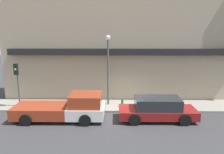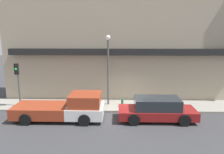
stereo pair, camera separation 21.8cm
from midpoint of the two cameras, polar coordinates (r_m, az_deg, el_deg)
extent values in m
plane|color=#38383A|center=(15.55, 3.45, -9.33)|extent=(80.00, 80.00, 0.00)
cube|color=gray|center=(16.79, 3.25, -7.46)|extent=(36.00, 2.69, 0.15)
cube|color=tan|center=(18.75, 3.05, 9.63)|extent=(19.80, 3.00, 9.85)
cube|color=black|center=(17.00, 3.25, 6.58)|extent=(18.22, 0.60, 0.50)
cube|color=white|center=(14.34, -7.22, -8.73)|extent=(2.31, 2.08, 0.70)
cube|color=#9E381E|center=(14.10, -7.29, -5.92)|extent=(1.96, 1.92, 0.77)
cube|color=#9E381E|center=(15.01, -18.31, -8.31)|extent=(3.46, 2.08, 0.70)
cylinder|color=black|center=(15.38, -6.44, -8.19)|extent=(0.73, 0.22, 0.73)
cylinder|color=black|center=(13.45, -7.56, -11.16)|extent=(0.73, 0.22, 0.73)
cylinder|color=black|center=(16.21, -19.20, -7.73)|extent=(0.73, 0.22, 0.73)
cylinder|color=black|center=(14.40, -22.03, -10.37)|extent=(0.73, 0.22, 0.73)
cube|color=maroon|center=(14.47, 11.27, -9.08)|extent=(4.89, 1.82, 0.55)
cube|color=#23282D|center=(14.27, 11.37, -6.72)|extent=(2.84, 1.64, 0.71)
cylinder|color=black|center=(15.68, 16.17, -8.19)|extent=(0.73, 0.22, 0.73)
cylinder|color=black|center=(14.06, 18.12, -10.63)|extent=(0.73, 0.22, 0.73)
cylinder|color=black|center=(15.17, 4.92, -8.44)|extent=(0.73, 0.22, 0.73)
cylinder|color=black|center=(13.48, 5.48, -11.05)|extent=(0.73, 0.22, 0.73)
cylinder|color=#196633|center=(16.22, 2.33, -6.93)|extent=(0.17, 0.17, 0.50)
sphere|color=#196633|center=(16.12, 2.34, -5.84)|extent=(0.16, 0.16, 0.16)
cylinder|color=#4C4C4C|center=(16.25, -1.41, 1.04)|extent=(0.14, 0.14, 4.85)
sphere|color=silver|center=(15.99, -1.45, 10.27)|extent=(0.36, 0.36, 0.36)
cylinder|color=#4C4C4C|center=(17.36, -23.60, -1.99)|extent=(0.12, 0.12, 3.23)
cube|color=black|center=(16.99, -24.14, 1.87)|extent=(0.28, 0.20, 0.80)
sphere|color=green|center=(16.89, -24.31, 1.80)|extent=(0.16, 0.16, 0.16)
camera|label=1|loc=(0.11, -90.39, -0.08)|focal=35.00mm
camera|label=2|loc=(0.11, 89.61, 0.08)|focal=35.00mm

